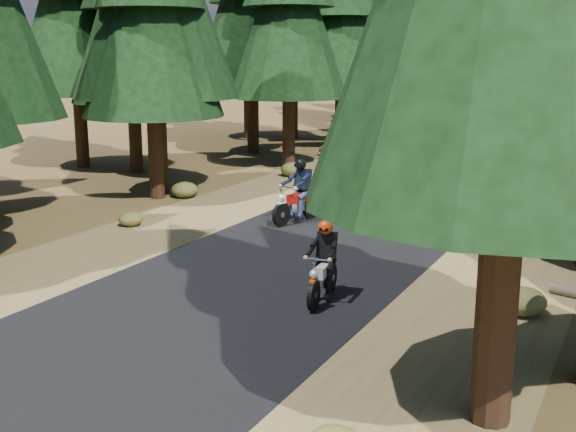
% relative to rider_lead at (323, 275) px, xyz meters
% --- Properties ---
extents(ground, '(120.00, 120.00, 0.00)m').
position_rel_rider_lead_xyz_m(ground, '(-1.78, 0.50, -0.53)').
color(ground, '#473719').
rests_on(ground, ground).
extents(road, '(6.00, 100.00, 0.01)m').
position_rel_rider_lead_xyz_m(road, '(-1.78, 5.50, -0.52)').
color(road, black).
rests_on(road, ground).
extents(shoulder_l, '(3.20, 100.00, 0.01)m').
position_rel_rider_lead_xyz_m(shoulder_l, '(-6.38, 5.50, -0.53)').
color(shoulder_l, brown).
rests_on(shoulder_l, ground).
extents(shoulder_r, '(3.20, 100.00, 0.01)m').
position_rel_rider_lead_xyz_m(shoulder_r, '(2.82, 5.50, -0.53)').
color(shoulder_r, brown).
rests_on(shoulder_r, ground).
extents(understory_shrubs, '(14.68, 31.00, 0.68)m').
position_rel_rider_lead_xyz_m(understory_shrubs, '(0.01, 8.71, -0.25)').
color(understory_shrubs, '#474C1E').
rests_on(understory_shrubs, ground).
extents(rider_lead, '(0.76, 1.82, 1.57)m').
position_rel_rider_lead_xyz_m(rider_lead, '(0.00, 0.00, 0.00)').
color(rider_lead, beige).
rests_on(rider_lead, road).
extents(rider_follow, '(1.02, 2.09, 1.79)m').
position_rel_rider_lead_xyz_m(rider_follow, '(-3.39, 5.63, 0.07)').
color(rider_follow, maroon).
rests_on(rider_follow, road).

